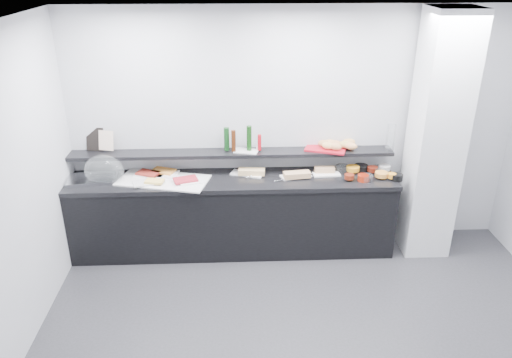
{
  "coord_description": "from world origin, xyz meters",
  "views": [
    {
      "loc": [
        -0.66,
        -3.32,
        3.16
      ],
      "look_at": [
        -0.45,
        1.45,
        1.0
      ],
      "focal_mm": 35.0,
      "sensor_mm": 36.0,
      "label": 1
    }
  ],
  "objects_px": {
    "cloche_base": "(90,179)",
    "sandwich_plate_mid": "(296,176)",
    "framed_print": "(95,139)",
    "bread_tray": "(326,148)",
    "condiment_tray": "(246,151)",
    "carafe": "(391,137)"
  },
  "relations": [
    {
      "from": "bread_tray",
      "to": "sandwich_plate_mid",
      "type": "bearing_deg",
      "value": -131.93
    },
    {
      "from": "sandwich_plate_mid",
      "to": "framed_print",
      "type": "xyz_separation_m",
      "value": [
        -2.22,
        0.27,
        0.37
      ]
    },
    {
      "from": "framed_print",
      "to": "cloche_base",
      "type": "bearing_deg",
      "value": -85.91
    },
    {
      "from": "sandwich_plate_mid",
      "to": "condiment_tray",
      "type": "xyz_separation_m",
      "value": [
        -0.54,
        0.15,
        0.25
      ]
    },
    {
      "from": "framed_print",
      "to": "bread_tray",
      "type": "bearing_deg",
      "value": 8.19
    },
    {
      "from": "framed_print",
      "to": "bread_tray",
      "type": "height_order",
      "value": "framed_print"
    },
    {
      "from": "cloche_base",
      "to": "carafe",
      "type": "xyz_separation_m",
      "value": [
        3.31,
        0.14,
        0.38
      ]
    },
    {
      "from": "bread_tray",
      "to": "carafe",
      "type": "distance_m",
      "value": 0.72
    },
    {
      "from": "sandwich_plate_mid",
      "to": "carafe",
      "type": "bearing_deg",
      "value": -10.71
    },
    {
      "from": "cloche_base",
      "to": "sandwich_plate_mid",
      "type": "bearing_deg",
      "value": -7.67
    },
    {
      "from": "bread_tray",
      "to": "carafe",
      "type": "bearing_deg",
      "value": 13.18
    },
    {
      "from": "cloche_base",
      "to": "carafe",
      "type": "distance_m",
      "value": 3.34
    },
    {
      "from": "sandwich_plate_mid",
      "to": "framed_print",
      "type": "distance_m",
      "value": 2.27
    },
    {
      "from": "condiment_tray",
      "to": "framed_print",
      "type": "bearing_deg",
      "value": -168.89
    },
    {
      "from": "cloche_base",
      "to": "sandwich_plate_mid",
      "type": "relative_size",
      "value": 1.42
    },
    {
      "from": "sandwich_plate_mid",
      "to": "condiment_tray",
      "type": "height_order",
      "value": "condiment_tray"
    },
    {
      "from": "cloche_base",
      "to": "sandwich_plate_mid",
      "type": "distance_m",
      "value": 2.25
    },
    {
      "from": "bread_tray",
      "to": "cloche_base",
      "type": "bearing_deg",
      "value": -156.28
    },
    {
      "from": "carafe",
      "to": "bread_tray",
      "type": "bearing_deg",
      "value": 174.08
    },
    {
      "from": "condiment_tray",
      "to": "carafe",
      "type": "height_order",
      "value": "carafe"
    },
    {
      "from": "framed_print",
      "to": "bread_tray",
      "type": "xyz_separation_m",
      "value": [
        2.58,
        -0.07,
        -0.12
      ]
    },
    {
      "from": "framed_print",
      "to": "sandwich_plate_mid",
      "type": "bearing_deg",
      "value": 2.84
    }
  ]
}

